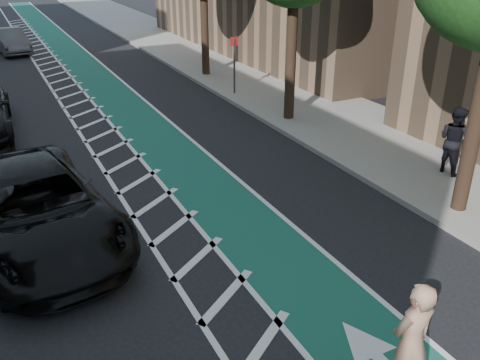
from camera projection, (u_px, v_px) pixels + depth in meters
ground at (149, 321)px, 8.85m from camera, size 120.00×120.00×0.00m
bike_lane at (144, 126)px, 18.14m from camera, size 2.00×90.00×0.01m
buffer_strip at (102, 133)px, 17.53m from camera, size 1.40×90.00×0.01m
sidewalk_right at (298, 101)px, 20.77m from camera, size 5.00×90.00×0.15m
curb_right at (245, 109)px, 19.76m from camera, size 0.12×90.00×0.16m
sign_post at (234, 65)px, 21.06m from camera, size 0.35×0.08×2.47m
skateboarder at (411, 343)px, 6.87m from camera, size 0.70×0.46×1.92m
suv_near at (36, 208)px, 10.83m from camera, size 3.56×6.34×1.67m
car_grey at (11, 41)px, 29.72m from camera, size 2.01×4.37×1.39m
pedestrian at (454, 140)px, 13.83m from camera, size 0.74×0.94×1.88m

